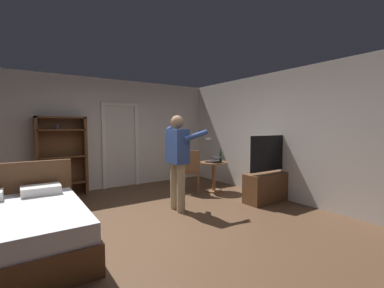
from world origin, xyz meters
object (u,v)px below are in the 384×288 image
(bottle_on_table, at_px, (221,157))
(bookshelf, at_px, (62,153))
(side_table, at_px, (214,172))
(laptop, at_px, (214,160))
(bed, at_px, (12,231))
(person_blue_shirt, at_px, (178,155))
(wooden_chair, at_px, (191,169))
(suitcase_dark, at_px, (41,199))
(tv_flatscreen, at_px, (271,182))

(bottle_on_table, bearing_deg, bookshelf, 152.49)
(side_table, height_order, laptop, laptop)
(bookshelf, xyz_separation_m, side_table, (3.02, -1.57, -0.48))
(bed, bearing_deg, person_blue_shirt, 8.04)
(laptop, xyz_separation_m, wooden_chair, (-0.50, 0.24, -0.21))
(bed, distance_m, bottle_on_table, 4.20)
(bookshelf, xyz_separation_m, suitcase_dark, (-0.47, -0.80, -0.77))
(tv_flatscreen, distance_m, laptop, 1.37)
(person_blue_shirt, bearing_deg, side_table, 26.65)
(bottle_on_table, xyz_separation_m, wooden_chair, (-0.66, 0.28, -0.28))
(bed, relative_size, wooden_chair, 1.97)
(tv_flatscreen, bearing_deg, bed, 177.40)
(person_blue_shirt, xyz_separation_m, suitcase_dark, (-2.08, 1.47, -0.82))
(person_blue_shirt, bearing_deg, wooden_chair, 45.58)
(laptop, height_order, wooden_chair, wooden_chair)
(bookshelf, relative_size, tv_flatscreen, 1.29)
(laptop, xyz_separation_m, suitcase_dark, (-3.47, 0.81, -0.56))
(wooden_chair, relative_size, person_blue_shirt, 0.57)
(tv_flatscreen, relative_size, laptop, 3.42)
(bed, xyz_separation_m, suitcase_dark, (0.42, 1.83, -0.12))
(bed, bearing_deg, side_table, 15.18)
(bookshelf, bearing_deg, side_table, -27.41)
(laptop, bearing_deg, bookshelf, 151.81)
(person_blue_shirt, bearing_deg, bottle_on_table, 22.05)
(bookshelf, relative_size, side_table, 2.50)
(bookshelf, distance_m, suitcase_dark, 1.20)
(laptop, bearing_deg, person_blue_shirt, -154.41)
(bottle_on_table, xyz_separation_m, person_blue_shirt, (-1.55, -0.63, 0.19))
(bookshelf, height_order, person_blue_shirt, bookshelf)
(laptop, bearing_deg, tv_flatscreen, -66.93)
(bookshelf, bearing_deg, person_blue_shirt, -54.73)
(bed, bearing_deg, tv_flatscreen, -2.60)
(bed, distance_m, bookshelf, 2.85)
(laptop, relative_size, wooden_chair, 0.40)
(side_table, relative_size, bottle_on_table, 2.38)
(suitcase_dark, bearing_deg, laptop, -22.33)
(laptop, distance_m, wooden_chair, 0.59)
(laptop, height_order, suitcase_dark, laptop)
(bed, height_order, laptop, bed)
(side_table, bearing_deg, bookshelf, 152.59)
(tv_flatscreen, bearing_deg, bottle_on_table, 106.94)
(tv_flatscreen, xyz_separation_m, side_table, (-0.50, 1.26, 0.08))
(bottle_on_table, relative_size, wooden_chair, 0.30)
(tv_flatscreen, relative_size, side_table, 1.94)
(laptop, bearing_deg, bed, -165.32)
(tv_flatscreen, height_order, person_blue_shirt, person_blue_shirt)
(side_table, distance_m, person_blue_shirt, 1.67)
(bookshelf, height_order, suitcase_dark, bookshelf)
(side_table, height_order, person_blue_shirt, person_blue_shirt)
(bed, bearing_deg, bookshelf, 71.27)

